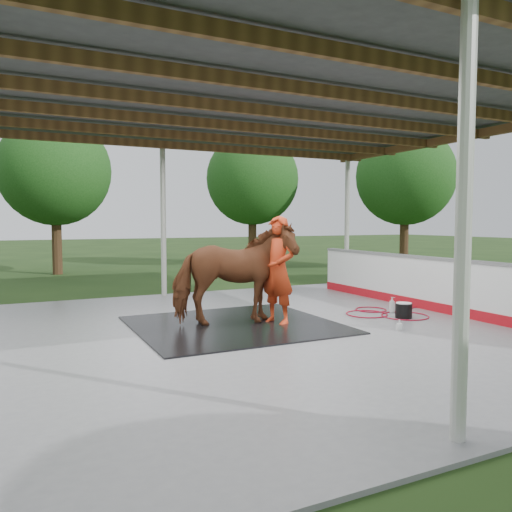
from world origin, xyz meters
name	(u,v)px	position (x,y,z in m)	size (l,w,h in m)	color
ground	(239,335)	(0.00, 0.00, 0.00)	(100.00, 100.00, 0.00)	#1E3814
concrete_slab	(239,334)	(0.00, 0.00, 0.03)	(12.00, 10.00, 0.05)	slate
pavilion_structure	(238,100)	(0.00, 0.00, 3.97)	(12.60, 10.60, 4.05)	beige
dasher_board	(437,286)	(4.60, 0.00, 0.59)	(0.16, 8.00, 1.15)	#B60F19
tree_belt	(233,123)	(0.30, 0.90, 3.79)	(28.00, 28.00, 5.80)	#382314
rubber_mat	(235,325)	(0.16, 0.55, 0.06)	(3.56, 3.34, 0.03)	black
horse	(234,274)	(0.16, 0.55, 1.00)	(1.00, 2.19, 1.85)	brown
handler	(278,270)	(0.96, 0.35, 1.05)	(0.73, 0.48, 2.00)	red
wash_bucket	(404,310)	(3.45, -0.26, 0.21)	(0.33, 0.33, 0.30)	black
soap_bottle_a	(392,305)	(3.63, 0.29, 0.21)	(0.13, 0.13, 0.33)	silver
soap_bottle_b	(399,325)	(2.58, -1.10, 0.15)	(0.09, 0.09, 0.19)	#338CD8
hose_coil	(384,314)	(3.37, 0.22, 0.06)	(2.50, 1.66, 0.02)	#A70B25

